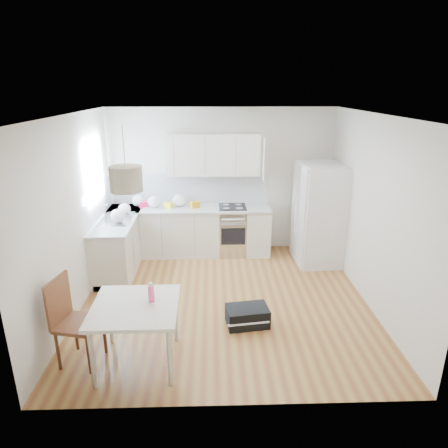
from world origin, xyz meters
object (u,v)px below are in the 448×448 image
(refrigerator, at_px, (320,214))
(dining_chair, at_px, (79,322))
(dining_table, at_px, (135,312))
(gym_bag, at_px, (247,316))

(refrigerator, distance_m, dining_chair, 4.41)
(dining_table, relative_size, dining_chair, 0.92)
(dining_table, bearing_deg, gym_bag, 28.49)
(dining_table, distance_m, gym_bag, 1.61)
(dining_chair, distance_m, gym_bag, 2.14)
(dining_chair, bearing_deg, refrigerator, 51.10)
(refrigerator, distance_m, dining_table, 3.94)
(dining_table, height_order, gym_bag, dining_table)
(dining_chair, bearing_deg, gym_bag, 31.78)
(refrigerator, xyz_separation_m, dining_chair, (-3.43, -2.74, -0.37))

